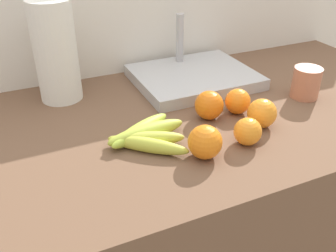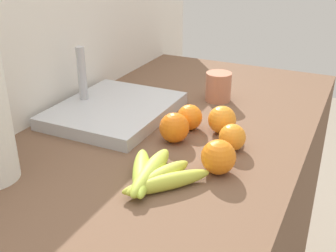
{
  "view_description": "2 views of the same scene",
  "coord_description": "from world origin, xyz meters",
  "px_view_note": "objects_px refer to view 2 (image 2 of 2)",
  "views": [
    {
      "loc": [
        -0.37,
        -0.77,
        1.34
      ],
      "look_at": [
        -0.06,
        -0.09,
        0.9
      ],
      "focal_mm": 40.37,
      "sensor_mm": 36.0,
      "label": 1
    },
    {
      "loc": [
        -0.77,
        -0.43,
        1.34
      ],
      "look_at": [
        0.02,
        -0.05,
        0.93
      ],
      "focal_mm": 44.88,
      "sensor_mm": 36.0,
      "label": 2
    }
  ],
  "objects_px": {
    "orange_center": "(174,128)",
    "orange_right": "(232,137)",
    "banana_bunch": "(154,175)",
    "mug": "(218,87)",
    "orange_back_right": "(190,117)",
    "sink_basin": "(114,109)",
    "orange_front": "(218,157)",
    "orange_back_left": "(222,120)"
  },
  "relations": [
    {
      "from": "orange_center",
      "to": "orange_back_right",
      "type": "height_order",
      "value": "orange_center"
    },
    {
      "from": "orange_back_right",
      "to": "orange_right",
      "type": "bearing_deg",
      "value": -114.81
    },
    {
      "from": "orange_right",
      "to": "sink_basin",
      "type": "relative_size",
      "value": 0.18
    },
    {
      "from": "banana_bunch",
      "to": "orange_front",
      "type": "distance_m",
      "value": 0.14
    },
    {
      "from": "banana_bunch",
      "to": "orange_back_left",
      "type": "bearing_deg",
      "value": -9.37
    },
    {
      "from": "orange_back_left",
      "to": "orange_back_right",
      "type": "distance_m",
      "value": 0.09
    },
    {
      "from": "orange_front",
      "to": "orange_back_left",
      "type": "bearing_deg",
      "value": 16.77
    },
    {
      "from": "orange_right",
      "to": "orange_front",
      "type": "distance_m",
      "value": 0.11
    },
    {
      "from": "orange_center",
      "to": "orange_right",
      "type": "height_order",
      "value": "orange_center"
    },
    {
      "from": "banana_bunch",
      "to": "orange_right",
      "type": "xyz_separation_m",
      "value": [
        0.21,
        -0.1,
        0.01
      ]
    },
    {
      "from": "orange_center",
      "to": "orange_front",
      "type": "xyz_separation_m",
      "value": [
        -0.09,
        -0.15,
        0.0
      ]
    },
    {
      "from": "banana_bunch",
      "to": "orange_front",
      "type": "height_order",
      "value": "orange_front"
    },
    {
      "from": "banana_bunch",
      "to": "orange_back_right",
      "type": "relative_size",
      "value": 2.98
    },
    {
      "from": "mug",
      "to": "orange_front",
      "type": "bearing_deg",
      "value": -160.52
    },
    {
      "from": "banana_bunch",
      "to": "sink_basin",
      "type": "relative_size",
      "value": 0.56
    },
    {
      "from": "orange_right",
      "to": "sink_basin",
      "type": "height_order",
      "value": "sink_basin"
    },
    {
      "from": "sink_basin",
      "to": "orange_center",
      "type": "bearing_deg",
      "value": -107.93
    },
    {
      "from": "orange_front",
      "to": "orange_back_right",
      "type": "bearing_deg",
      "value": 38.64
    },
    {
      "from": "orange_back_right",
      "to": "sink_basin",
      "type": "height_order",
      "value": "sink_basin"
    },
    {
      "from": "orange_back_right",
      "to": "orange_center",
      "type": "bearing_deg",
      "value": 176.11
    },
    {
      "from": "banana_bunch",
      "to": "mug",
      "type": "bearing_deg",
      "value": 4.33
    },
    {
      "from": "mug",
      "to": "orange_right",
      "type": "bearing_deg",
      "value": -154.65
    },
    {
      "from": "sink_basin",
      "to": "mug",
      "type": "height_order",
      "value": "sink_basin"
    },
    {
      "from": "orange_back_left",
      "to": "sink_basin",
      "type": "relative_size",
      "value": 0.2
    },
    {
      "from": "orange_back_left",
      "to": "orange_back_right",
      "type": "height_order",
      "value": "orange_back_left"
    },
    {
      "from": "banana_bunch",
      "to": "orange_back_right",
      "type": "xyz_separation_m",
      "value": [
        0.27,
        0.04,
        0.02
      ]
    },
    {
      "from": "orange_center",
      "to": "sink_basin",
      "type": "xyz_separation_m",
      "value": [
        0.07,
        0.22,
        -0.02
      ]
    },
    {
      "from": "orange_center",
      "to": "orange_right",
      "type": "distance_m",
      "value": 0.14
    },
    {
      "from": "orange_right",
      "to": "sink_basin",
      "type": "bearing_deg",
      "value": 81.94
    },
    {
      "from": "orange_back_right",
      "to": "sink_basin",
      "type": "xyz_separation_m",
      "value": [
        -0.01,
        0.23,
        -0.01
      ]
    },
    {
      "from": "banana_bunch",
      "to": "orange_right",
      "type": "distance_m",
      "value": 0.23
    },
    {
      "from": "sink_basin",
      "to": "mug",
      "type": "bearing_deg",
      "value": -43.06
    },
    {
      "from": "orange_right",
      "to": "orange_front",
      "type": "relative_size",
      "value": 0.85
    },
    {
      "from": "orange_center",
      "to": "orange_back_right",
      "type": "distance_m",
      "value": 0.08
    },
    {
      "from": "mug",
      "to": "orange_center",
      "type": "bearing_deg",
      "value": 179.31
    },
    {
      "from": "orange_right",
      "to": "orange_front",
      "type": "bearing_deg",
      "value": -177.25
    },
    {
      "from": "orange_right",
      "to": "orange_back_right",
      "type": "relative_size",
      "value": 0.96
    },
    {
      "from": "orange_center",
      "to": "orange_back_left",
      "type": "distance_m",
      "value": 0.13
    },
    {
      "from": "orange_right",
      "to": "orange_back_right",
      "type": "distance_m",
      "value": 0.15
    },
    {
      "from": "orange_center",
      "to": "orange_front",
      "type": "bearing_deg",
      "value": -122.61
    },
    {
      "from": "orange_right",
      "to": "mug",
      "type": "xyz_separation_m",
      "value": [
        0.29,
        0.14,
        0.01
      ]
    },
    {
      "from": "banana_bunch",
      "to": "orange_back_left",
      "type": "xyz_separation_m",
      "value": [
        0.29,
        -0.05,
        0.02
      ]
    }
  ]
}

